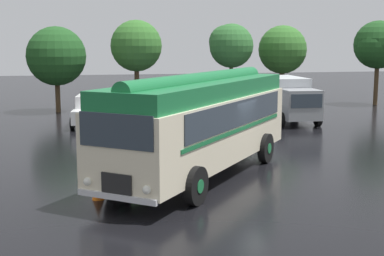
{
  "coord_description": "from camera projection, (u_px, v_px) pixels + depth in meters",
  "views": [
    {
      "loc": [
        -4.95,
        -17.6,
        4.43
      ],
      "look_at": [
        -0.93,
        1.08,
        1.4
      ],
      "focal_mm": 50.0,
      "sensor_mm": 36.0,
      "label": 1
    }
  ],
  "objects": [
    {
      "name": "ground_plane",
      "position": [
        224.0,
        171.0,
        18.72
      ],
      "size": [
        120.0,
        120.0,
        0.0
      ],
      "primitive_type": "plane",
      "color": "black"
    },
    {
      "name": "vintage_bus",
      "position": [
        201.0,
        120.0,
        17.81
      ],
      "size": [
        8.19,
        9.41,
        3.49
      ],
      "color": "beige",
      "rests_on": "ground"
    },
    {
      "name": "car_near_left",
      "position": [
        92.0,
        110.0,
        29.02
      ],
      "size": [
        2.35,
        4.38,
        1.66
      ],
      "color": "silver",
      "rests_on": "ground"
    },
    {
      "name": "car_mid_left",
      "position": [
        143.0,
        111.0,
        28.76
      ],
      "size": [
        2.04,
        4.24,
        1.66
      ],
      "color": "navy",
      "rests_on": "ground"
    },
    {
      "name": "car_mid_right",
      "position": [
        194.0,
        107.0,
        30.26
      ],
      "size": [
        2.29,
        4.36,
        1.66
      ],
      "color": "navy",
      "rests_on": "ground"
    },
    {
      "name": "car_far_right",
      "position": [
        240.0,
        106.0,
        30.98
      ],
      "size": [
        2.33,
        4.37,
        1.66
      ],
      "color": "silver",
      "rests_on": "ground"
    },
    {
      "name": "box_van",
      "position": [
        287.0,
        97.0,
        30.64
      ],
      "size": [
        2.52,
        5.85,
        2.5
      ],
      "color": "#B2B7BC",
      "rests_on": "ground"
    },
    {
      "name": "tree_left_of_centre",
      "position": [
        57.0,
        56.0,
        34.36
      ],
      "size": [
        3.8,
        3.8,
        5.53
      ],
      "color": "#4C3823",
      "rests_on": "ground"
    },
    {
      "name": "tree_centre",
      "position": [
        135.0,
        46.0,
        34.48
      ],
      "size": [
        3.32,
        3.32,
        5.94
      ],
      "color": "#4C3823",
      "rests_on": "ground"
    },
    {
      "name": "tree_right_of_centre",
      "position": [
        230.0,
        45.0,
        35.99
      ],
      "size": [
        2.96,
        3.02,
        5.75
      ],
      "color": "#4C3823",
      "rests_on": "ground"
    },
    {
      "name": "tree_far_right",
      "position": [
        284.0,
        51.0,
        38.06
      ],
      "size": [
        3.43,
        3.43,
        5.71
      ],
      "color": "#4C3823",
      "rests_on": "ground"
    },
    {
      "name": "tree_extra_right",
      "position": [
        377.0,
        46.0,
        38.23
      ],
      "size": [
        3.46,
        3.45,
        6.07
      ],
      "color": "#4C3823",
      "rests_on": "ground"
    },
    {
      "name": "traffic_cone",
      "position": [
        98.0,
        190.0,
        15.31
      ],
      "size": [
        0.36,
        0.36,
        0.55
      ],
      "primitive_type": "cone",
      "color": "orange",
      "rests_on": "ground"
    }
  ]
}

